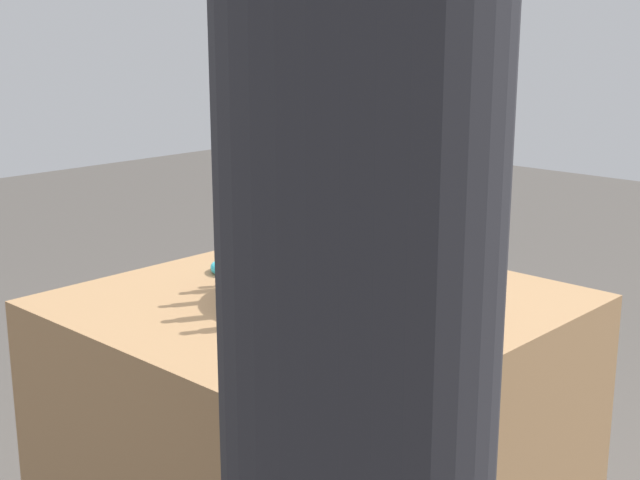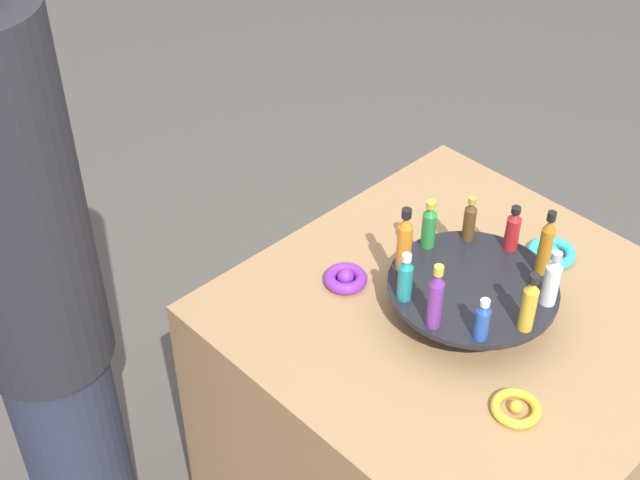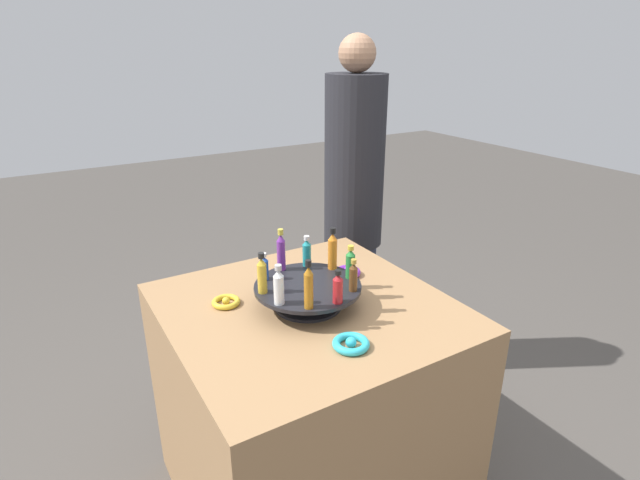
{
  "view_description": "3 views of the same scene",
  "coord_description": "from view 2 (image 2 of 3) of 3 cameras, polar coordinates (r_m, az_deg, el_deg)",
  "views": [
    {
      "loc": [
        1.22,
        1.15,
        1.34
      ],
      "look_at": [
        0.08,
        0.08,
        0.95
      ],
      "focal_mm": 50.0,
      "sensor_mm": 36.0,
      "label": 1
    },
    {
      "loc": [
        -0.73,
        1.11,
        2.04
      ],
      "look_at": [
        0.21,
        0.22,
        0.98
      ],
      "focal_mm": 50.0,
      "sensor_mm": 36.0,
      "label": 2
    },
    {
      "loc": [
        -0.68,
        -1.21,
        1.58
      ],
      "look_at": [
        0.12,
        0.12,
        0.96
      ],
      "focal_mm": 28.0,
      "sensor_mm": 36.0,
      "label": 3
    }
  ],
  "objects": [
    {
      "name": "party_table",
      "position": [
        2.11,
        8.36,
        -12.39
      ],
      "size": [
        0.87,
        0.87,
        0.8
      ],
      "color": "#9E754C",
      "rests_on": "ground_plane"
    },
    {
      "name": "display_stand",
      "position": [
        1.79,
        9.68,
        -3.43
      ],
      "size": [
        0.34,
        0.34,
        0.07
      ],
      "color": "black",
      "rests_on": "party_table"
    },
    {
      "name": "bottle_purple",
      "position": [
        1.63,
        7.41,
        -3.75
      ],
      "size": [
        0.03,
        0.03,
        0.14
      ],
      "color": "#702D93",
      "rests_on": "display_stand"
    },
    {
      "name": "bottle_blue",
      "position": [
        1.64,
        10.35,
        -5.08
      ],
      "size": [
        0.03,
        0.03,
        0.09
      ],
      "color": "#234CAD",
      "rests_on": "display_stand"
    },
    {
      "name": "bottle_gold",
      "position": [
        1.66,
        13.24,
        -4.03
      ],
      "size": [
        0.03,
        0.03,
        0.13
      ],
      "color": "gold",
      "rests_on": "display_stand"
    },
    {
      "name": "bottle_clear",
      "position": [
        1.73,
        14.62,
        -2.49
      ],
      "size": [
        0.03,
        0.03,
        0.12
      ],
      "color": "silver",
      "rests_on": "display_stand"
    },
    {
      "name": "bottle_amber",
      "position": [
        1.78,
        14.25,
        -0.32
      ],
      "size": [
        0.03,
        0.03,
        0.15
      ],
      "color": "#AD6B19",
      "rests_on": "display_stand"
    },
    {
      "name": "bottle_red",
      "position": [
        1.84,
        12.24,
        0.66
      ],
      "size": [
        0.03,
        0.03,
        0.1
      ],
      "color": "#B21E23",
      "rests_on": "display_stand"
    },
    {
      "name": "bottle_brown",
      "position": [
        1.85,
        9.56,
        1.28
      ],
      "size": [
        0.03,
        0.03,
        0.1
      ],
      "color": "brown",
      "rests_on": "display_stand"
    },
    {
      "name": "bottle_green",
      "position": [
        1.82,
        6.99,
        0.92
      ],
      "size": [
        0.03,
        0.03,
        0.11
      ],
      "color": "#288438",
      "rests_on": "display_stand"
    },
    {
      "name": "bottle_orange",
      "position": [
        1.75,
        5.43,
        -0.09
      ],
      "size": [
        0.03,
        0.03,
        0.14
      ],
      "color": "orange",
      "rests_on": "display_stand"
    },
    {
      "name": "bottle_teal",
      "position": [
        1.69,
        5.47,
        -2.45
      ],
      "size": [
        0.03,
        0.03,
        0.11
      ],
      "color": "teal",
      "rests_on": "display_stand"
    },
    {
      "name": "ribbon_bow_purple",
      "position": [
        1.85,
        1.64,
        -2.46
      ],
      "size": [
        0.09,
        0.09,
        0.04
      ],
      "color": "purple",
      "rests_on": "party_table"
    },
    {
      "name": "ribbon_bow_gold",
      "position": [
        1.65,
        12.43,
        -10.46
      ],
      "size": [
        0.09,
        0.09,
        0.02
      ],
      "color": "gold",
      "rests_on": "party_table"
    },
    {
      "name": "ribbon_bow_teal",
      "position": [
        1.98,
        14.58,
        -0.79
      ],
      "size": [
        0.1,
        0.1,
        0.03
      ],
      "color": "#2DB7CC",
      "rests_on": "party_table"
    },
    {
      "name": "person_figure",
      "position": [
        1.87,
        -17.72,
        -3.93
      ],
      "size": [
        0.27,
        0.27,
        1.61
      ],
      "rotation": [
        0.0,
        0.0,
        -2.34
      ],
      "color": "#282D42",
      "rests_on": "ground_plane"
    }
  ]
}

